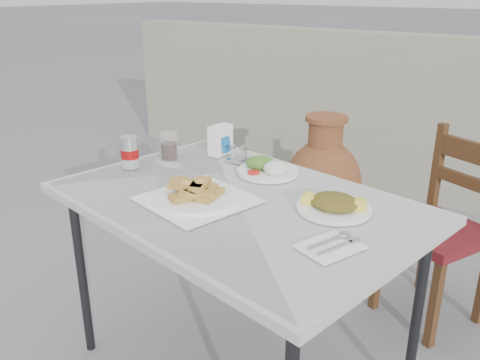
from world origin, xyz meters
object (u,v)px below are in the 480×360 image
Objects in this scene: pide_plate at (197,192)px; chair at (442,227)px; cola_glass at (169,147)px; condiment_caddy at (240,156)px; napkin_holder at (220,140)px; cafe_table at (237,211)px; terracotta_urn at (322,188)px; salad_chopped_plate at (334,204)px; salad_rice_plate at (267,168)px; soda_can at (130,152)px.

chair is at bearing 59.33° from pide_plate.
condiment_caddy is at bearing 27.21° from cola_glass.
napkin_holder reaches higher than condiment_caddy.
cafe_table is 0.53m from napkin_holder.
cola_glass is 0.13× the size of chair.
salad_chopped_plate is at bearing -61.04° from terracotta_urn.
napkin_holder reaches higher than salad_rice_plate.
condiment_caddy is at bearing 125.01° from cafe_table.
condiment_caddy is at bearing 45.98° from soda_can.
chair reaches higher than terracotta_urn.
pide_plate is 0.46m from condiment_caddy.
condiment_caddy reaches higher than pide_plate.
cola_glass is (-0.52, 0.18, 0.11)m from cafe_table.
soda_can is at bearing -101.81° from cola_glass.
cafe_table is at bearing -19.36° from cola_glass.
napkin_holder is at bearing 48.93° from cola_glass.
napkin_holder is at bearing 119.97° from pide_plate.
chair is at bearing 34.71° from napkin_holder.
salad_chopped_plate is 0.86m from cola_glass.
soda_can is at bearing -179.09° from cafe_table.
chair reaches higher than salad_rice_plate.
condiment_caddy reaches higher than salad_chopped_plate.
soda_can reaches higher than chair.
salad_rice_plate is at bearing -76.86° from terracotta_urn.
cafe_table is at bearing -78.77° from salad_rice_plate.
condiment_caddy is (-0.23, 0.33, 0.08)m from cafe_table.
salad_rice_plate is (-0.06, 0.28, 0.08)m from cafe_table.
cafe_table is 0.30m from salad_rice_plate.
condiment_caddy reaches higher than terracotta_urn.
cafe_table is 0.41m from condiment_caddy.
pide_plate is 0.50× the size of terracotta_urn.
terracotta_urn is at bearing -178.24° from chair.
napkin_holder is (-0.27, 0.46, 0.04)m from pide_plate.
napkin_holder reaches higher than salad_chopped_plate.
soda_can is at bearing -116.87° from chair.
cola_glass reaches higher than pide_plate.
napkin_holder reaches higher than terracotta_urn.
pide_plate is 0.54m from napkin_holder.
cola_glass reaches higher than chair.
napkin_holder is 0.16× the size of terracotta_urn.
pide_plate is 0.39m from salad_rice_plate.
salad_rice_plate is 0.32m from napkin_holder.
pide_plate is at bearing -98.47° from chair.
chair is (0.51, 0.92, -0.27)m from cafe_table.
cola_glass is at bearing 160.64° from cafe_table.
salad_chopped_plate is 1.91× the size of napkin_holder.
soda_can is 0.99× the size of napkin_holder.
napkin_holder reaches higher than cafe_table.
salad_rice_plate is 1.89× the size of soda_can.
cola_glass is (-0.42, 0.29, 0.02)m from pide_plate.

